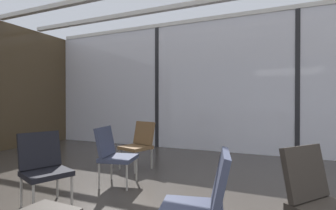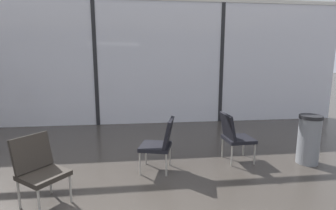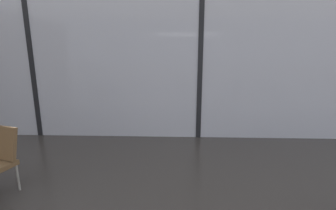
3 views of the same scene
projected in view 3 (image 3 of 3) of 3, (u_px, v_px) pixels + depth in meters
The scene contains 4 objects.
glass_curtain_wall at pixel (200, 59), 4.84m from camera, with size 14.00×0.08×3.34m, color silver.
window_mullion_0 at pixel (33, 59), 4.96m from camera, with size 0.10×0.12×3.34m, color black.
window_mullion_1 at pixel (200, 59), 4.84m from camera, with size 0.10×0.12×3.34m, color black.
parked_airplane at pixel (152, 45), 9.84m from camera, with size 11.48×4.17×4.17m.
Camera 3 is at (-0.48, 0.25, 1.81)m, focal length 25.37 mm.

